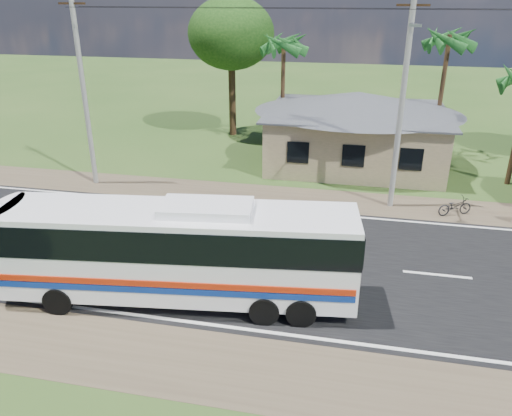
% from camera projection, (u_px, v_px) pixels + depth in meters
% --- Properties ---
extents(ground, '(120.00, 120.00, 0.00)m').
position_uv_depth(ground, '(318.00, 263.00, 19.66)').
color(ground, '#274619').
rests_on(ground, ground).
extents(road, '(120.00, 16.00, 0.03)m').
position_uv_depth(road, '(318.00, 263.00, 19.65)').
color(road, black).
rests_on(road, ground).
extents(house, '(12.40, 10.00, 5.00)m').
position_uv_depth(house, '(356.00, 121.00, 30.08)').
color(house, tan).
rests_on(house, ground).
extents(utility_poles, '(32.80, 2.22, 11.00)m').
position_uv_depth(utility_poles, '(396.00, 89.00, 22.67)').
color(utility_poles, '#9E9E99').
rests_on(utility_poles, ground).
extents(palm_mid, '(2.80, 2.80, 8.20)m').
position_uv_depth(palm_mid, '(449.00, 40.00, 29.59)').
color(palm_mid, '#47301E').
rests_on(palm_mid, ground).
extents(palm_far, '(2.80, 2.80, 7.70)m').
position_uv_depth(palm_far, '(284.00, 45.00, 32.10)').
color(palm_far, '#47301E').
rests_on(palm_far, ground).
extents(tree_behind_house, '(6.00, 6.00, 9.61)m').
position_uv_depth(tree_behind_house, '(231.00, 34.00, 34.46)').
color(tree_behind_house, '#47301E').
rests_on(tree_behind_house, ground).
extents(coach_bus, '(11.96, 3.90, 3.65)m').
position_uv_depth(coach_bus, '(179.00, 246.00, 16.52)').
color(coach_bus, white).
rests_on(coach_bus, ground).
extents(motorcycle, '(1.80, 1.24, 0.90)m').
position_uv_depth(motorcycle, '(455.00, 206.00, 23.72)').
color(motorcycle, black).
rests_on(motorcycle, ground).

